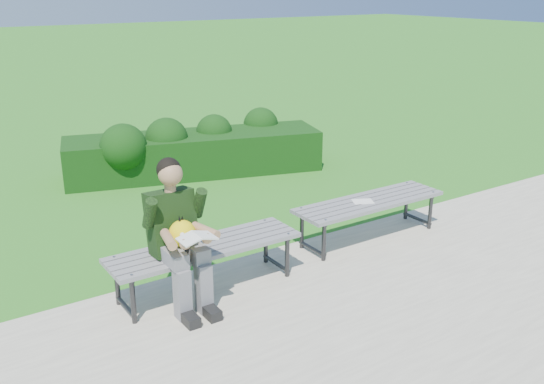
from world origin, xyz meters
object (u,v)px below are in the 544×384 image
at_px(hedge, 191,149).
at_px(paper_sheet, 363,201).
at_px(seated_boy, 178,231).
at_px(bench_right, 369,205).
at_px(bench_left, 205,251).

bearing_deg(hedge, paper_sheet, -83.09).
xyz_separation_m(hedge, seated_boy, (-1.87, -3.55, 0.34)).
relative_size(bench_right, seated_boy, 1.37).
relative_size(bench_left, seated_boy, 1.37).
height_order(bench_left, seated_boy, seated_boy).
bearing_deg(seated_boy, paper_sheet, 4.48).
bearing_deg(hedge, bench_right, -81.42).
distance_m(bench_right, seated_boy, 2.40).
distance_m(bench_left, paper_sheet, 1.98).
relative_size(bench_left, bench_right, 1.00).
height_order(bench_left, paper_sheet, bench_left).
height_order(bench_right, seated_boy, seated_boy).
xyz_separation_m(bench_left, seated_boy, (-0.30, -0.09, 0.30)).
xyz_separation_m(seated_boy, paper_sheet, (2.28, 0.18, -0.24)).
distance_m(bench_left, bench_right, 2.08).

